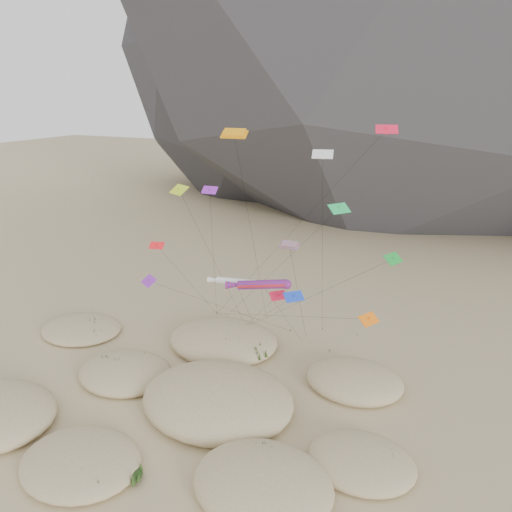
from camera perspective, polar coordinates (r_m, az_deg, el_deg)
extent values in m
plane|color=#CCB789|center=(52.33, -8.63, -18.76)|extent=(500.00, 500.00, 0.00)
ellipsoid|color=#2B2B30|center=(169.16, 3.48, 22.73)|extent=(136.20, 127.83, 116.00)
ellipsoid|color=#CCB789|center=(49.65, -19.40, -21.34)|extent=(11.01, 9.35, 2.37)
ellipsoid|color=#CCB789|center=(45.02, 0.78, -24.57)|extent=(11.91, 10.12, 3.42)
ellipsoid|color=#CCB789|center=(60.81, -14.71, -12.75)|extent=(11.09, 9.42, 2.53)
ellipsoid|color=#CCB789|center=(53.91, -4.41, -16.02)|extent=(16.16, 13.74, 4.45)
ellipsoid|color=#CCB789|center=(48.23, 11.92, -21.98)|extent=(9.59, 8.15, 2.24)
ellipsoid|color=#CCB789|center=(65.40, -3.74, -9.62)|extent=(14.29, 12.15, 3.19)
ellipsoid|color=#CCB789|center=(58.42, 11.16, -13.76)|extent=(10.85, 9.22, 2.92)
ellipsoid|color=#CCB789|center=(72.90, -19.33, -7.86)|extent=(11.23, 9.55, 1.84)
ellipsoid|color=black|center=(58.05, -24.11, -15.25)|extent=(2.13, 1.82, 0.64)
ellipsoid|color=black|center=(47.65, -18.10, -23.04)|extent=(2.88, 2.46, 0.86)
ellipsoid|color=black|center=(47.46, -14.25, -22.98)|extent=(2.34, 2.00, 0.70)
ellipsoid|color=black|center=(46.18, 0.25, -22.85)|extent=(3.66, 3.13, 1.10)
ellipsoid|color=black|center=(43.67, -2.86, -26.22)|extent=(2.08, 1.78, 0.63)
ellipsoid|color=black|center=(61.95, -16.50, -12.05)|extent=(2.51, 2.15, 0.75)
ellipsoid|color=black|center=(61.61, -12.66, -11.99)|extent=(2.43, 2.08, 0.73)
ellipsoid|color=black|center=(54.16, -4.39, -15.71)|extent=(3.21, 2.75, 0.96)
ellipsoid|color=black|center=(53.40, 0.48, -16.34)|extent=(2.91, 2.49, 0.87)
ellipsoid|color=black|center=(53.21, -5.14, -16.69)|extent=(2.66, 2.27, 0.80)
ellipsoid|color=black|center=(48.46, 14.00, -21.78)|extent=(2.21, 1.89, 0.66)
ellipsoid|color=black|center=(63.86, -3.20, -10.06)|extent=(2.89, 2.47, 0.87)
ellipsoid|color=black|center=(62.04, -0.01, -11.05)|extent=(2.78, 2.38, 0.83)
ellipsoid|color=black|center=(58.48, 11.42, -13.70)|extent=(2.54, 2.17, 0.76)
ellipsoid|color=black|center=(56.78, 9.27, -14.75)|extent=(2.24, 1.92, 0.67)
ellipsoid|color=black|center=(73.35, -18.26, -7.50)|extent=(2.15, 1.84, 0.65)
ellipsoid|color=black|center=(70.06, -17.83, -8.82)|extent=(1.96, 1.68, 0.59)
cylinder|color=#3F2D1E|center=(69.73, -1.58, -8.22)|extent=(0.08, 0.08, 0.30)
cylinder|color=#3F2D1E|center=(68.89, -0.82, -8.57)|extent=(0.08, 0.08, 0.30)
cylinder|color=#3F2D1E|center=(69.23, 3.97, -8.47)|extent=(0.08, 0.08, 0.30)
cylinder|color=#3F2D1E|center=(70.13, 7.58, -8.22)|extent=(0.08, 0.08, 0.30)
cylinder|color=#3F2D1E|center=(64.86, 8.41, -10.62)|extent=(0.08, 0.08, 0.30)
cylinder|color=#3F2D1E|center=(72.19, -3.90, -7.28)|extent=(0.08, 0.08, 0.30)
cylinder|color=#3F2D1E|center=(69.34, 11.46, -8.78)|extent=(0.08, 0.08, 0.30)
cylinder|color=#3F2D1E|center=(74.47, -4.50, -6.45)|extent=(0.08, 0.08, 0.30)
cylinder|color=red|center=(53.63, 0.70, -3.28)|extent=(5.49, 2.21, 1.53)
sphere|color=red|center=(53.18, 3.54, -3.26)|extent=(1.03, 1.03, 1.03)
cone|color=red|center=(54.29, -2.36, -3.32)|extent=(2.36, 1.37, 1.10)
cylinder|color=black|center=(60.22, 3.19, -6.79)|extent=(1.14, 10.54, 11.62)
cylinder|color=white|center=(56.13, -2.35, -2.95)|extent=(4.72, 0.77, 1.07)
sphere|color=white|center=(55.13, -0.17, -3.13)|extent=(0.78, 0.78, 0.78)
cone|color=white|center=(57.33, -4.65, -2.78)|extent=(1.91, 0.68, 0.80)
cylinder|color=black|center=(62.60, -1.02, -6.05)|extent=(1.76, 9.62, 11.00)
cube|color=orange|center=(52.62, -2.50, 13.72)|extent=(2.85, 1.35, 0.81)
cube|color=orange|center=(52.60, -2.51, 13.95)|extent=(2.41, 1.06, 0.79)
cylinder|color=black|center=(61.36, -0.30, 1.51)|extent=(1.71, 13.05, 27.14)
cube|color=#FF4E1A|center=(48.51, 3.84, 1.19)|extent=(2.00, 0.97, 0.56)
cube|color=#FF4E1A|center=(48.46, 3.85, 1.39)|extent=(1.69, 0.77, 0.55)
cylinder|color=black|center=(58.09, 4.94, -4.84)|extent=(2.55, 14.04, 17.12)
cube|color=#163BBF|center=(47.36, 4.33, -4.64)|extent=(2.03, 2.01, 0.68)
cube|color=#163BBF|center=(47.42, 4.33, -4.81)|extent=(0.29, 0.29, 0.65)
cylinder|color=black|center=(58.47, 0.82, -6.82)|extent=(12.76, 14.94, 12.91)
cube|color=green|center=(53.31, 9.50, 5.38)|extent=(2.34, 2.57, 0.86)
cube|color=green|center=(53.34, 9.49, 5.22)|extent=(0.36, 0.37, 0.79)
cylinder|color=black|center=(61.97, 1.80, -1.96)|extent=(18.05, 6.82, 19.59)
cube|color=#BEE117|center=(58.03, -8.79, 7.49)|extent=(2.81, 2.28, 0.93)
cube|color=#BEE117|center=(58.06, -8.78, 7.34)|extent=(0.39, 0.37, 0.85)
cylinder|color=black|center=(62.71, -4.46, -1.28)|extent=(5.10, 7.81, 20.59)
cube|color=orange|center=(51.74, 12.77, -7.07)|extent=(2.01, 2.43, 0.82)
cube|color=orange|center=(51.81, 12.76, -7.22)|extent=(0.34, 0.34, 0.74)
cylinder|color=black|center=(62.44, 2.57, -6.82)|extent=(24.64, 12.86, 9.54)
cube|color=silver|center=(53.20, 7.63, 11.46)|extent=(2.37, 1.58, 0.83)
cube|color=silver|center=(53.22, 7.62, 11.30)|extent=(0.31, 0.30, 0.74)
cylinder|color=black|center=(60.79, 7.60, 0.21)|extent=(1.98, 9.78, 25.09)
cube|color=purple|center=(52.68, -5.32, 7.51)|extent=(1.71, 0.92, 0.71)
cube|color=purple|center=(52.71, -5.32, 7.35)|extent=(0.21, 0.25, 0.56)
cylinder|color=black|center=(63.13, -4.84, -0.71)|extent=(7.40, 14.03, 21.50)
cube|color=purple|center=(57.87, -12.15, -2.80)|extent=(2.45, 2.12, 0.81)
cube|color=purple|center=(57.92, -12.14, -2.94)|extent=(0.35, 0.34, 0.75)
cylinder|color=black|center=(62.88, -3.40, -5.99)|extent=(11.80, 15.05, 10.86)
cube|color=red|center=(57.87, -11.29, 1.19)|extent=(1.82, 1.24, 0.64)
cube|color=red|center=(57.91, -11.28, 1.05)|extent=(0.24, 0.24, 0.57)
cylinder|color=black|center=(65.93, -7.47, -3.15)|extent=(0.39, 14.24, 14.61)
cube|color=red|center=(49.00, 2.54, -4.53)|extent=(1.72, 1.73, 0.72)
cube|color=red|center=(49.06, 2.54, -4.69)|extent=(0.32, 0.32, 0.55)
cylinder|color=black|center=(59.32, 0.13, -6.74)|extent=(10.81, 14.03, 12.32)
cube|color=#16932D|center=(47.43, 15.41, -0.31)|extent=(1.72, 2.20, 0.77)
cube|color=#16932D|center=(47.48, 15.40, -0.48)|extent=(0.31, 0.31, 0.67)
cylinder|color=black|center=(57.85, 5.33, -5.12)|extent=(21.05, 11.35, 16.72)
cube|color=red|center=(52.11, 14.72, 13.84)|extent=(2.39, 1.67, 0.81)
cube|color=red|center=(52.12, 14.71, 13.67)|extent=(0.31, 0.30, 0.74)
cylinder|color=black|center=(61.50, 3.29, 1.86)|extent=(24.00, 7.78, 27.76)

